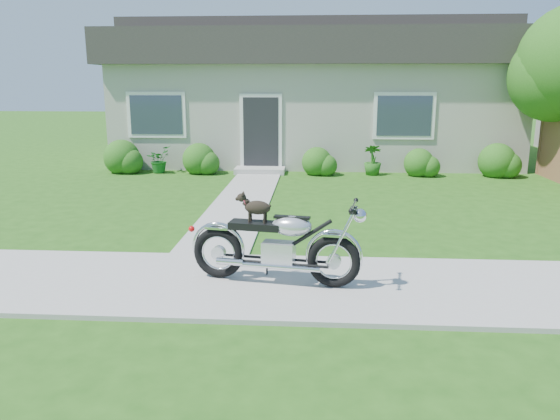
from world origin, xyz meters
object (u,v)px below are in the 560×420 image
(potted_plant_right, at_px, (373,160))
(motorcycle_with_dog, at_px, (278,245))
(house, at_px, (315,93))
(potted_plant_left, at_px, (159,159))

(potted_plant_right, xyz_separation_m, motorcycle_with_dog, (-2.02, -8.56, 0.12))
(house, xyz_separation_m, motorcycle_with_dog, (-0.38, -12.00, -1.61))
(potted_plant_right, height_order, motorcycle_with_dog, motorcycle_with_dog)
(potted_plant_right, bearing_deg, potted_plant_left, 180.00)
(potted_plant_left, distance_m, motorcycle_with_dog, 9.45)
(house, height_order, potted_plant_left, house)
(potted_plant_left, xyz_separation_m, motorcycle_with_dog, (3.99, -8.56, 0.17))
(potted_plant_left, relative_size, motorcycle_with_dog, 0.34)
(potted_plant_left, bearing_deg, motorcycle_with_dog, -64.99)
(motorcycle_with_dog, bearing_deg, potted_plant_left, 124.40)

